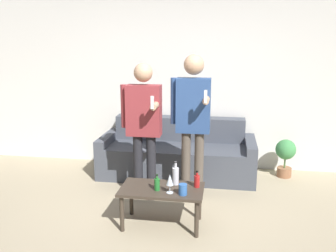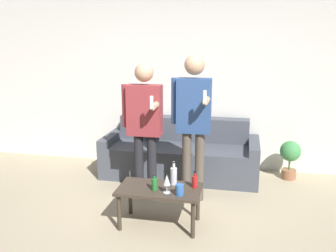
# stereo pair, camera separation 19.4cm
# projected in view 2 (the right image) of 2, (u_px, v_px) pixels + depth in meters

# --- Properties ---
(ground_plane) EXTENTS (16.00, 16.00, 0.00)m
(ground_plane) POSITION_uv_depth(u_px,v_px,m) (142.00, 238.00, 3.69)
(ground_plane) COLOR tan
(wall_back) EXTENTS (8.00, 0.06, 2.70)m
(wall_back) POSITION_uv_depth(u_px,v_px,m) (181.00, 77.00, 5.55)
(wall_back) COLOR silver
(wall_back) RESTS_ON ground_plane
(couch) EXTENTS (2.17, 0.83, 0.79)m
(couch) POSITION_uv_depth(u_px,v_px,m) (181.00, 155.00, 5.34)
(couch) COLOR #474C56
(couch) RESTS_ON ground_plane
(coffee_table) EXTENTS (0.86, 0.48, 0.42)m
(coffee_table) POSITION_uv_depth(u_px,v_px,m) (159.00, 193.00, 3.87)
(coffee_table) COLOR #3D3328
(coffee_table) RESTS_ON ground_plane
(bottle_orange) EXTENTS (0.06, 0.06, 0.17)m
(bottle_orange) POSITION_uv_depth(u_px,v_px,m) (154.00, 184.00, 3.80)
(bottle_orange) COLOR #23752D
(bottle_orange) RESTS_ON coffee_table
(bottle_green) EXTENTS (0.06, 0.06, 0.17)m
(bottle_green) POSITION_uv_depth(u_px,v_px,m) (195.00, 181.00, 3.86)
(bottle_green) COLOR #B21E1E
(bottle_green) RESTS_ON coffee_table
(bottle_dark) EXTENTS (0.07, 0.07, 0.25)m
(bottle_dark) POSITION_uv_depth(u_px,v_px,m) (174.00, 176.00, 3.93)
(bottle_dark) COLOR silver
(bottle_dark) RESTS_ON coffee_table
(wine_glass_near) EXTENTS (0.07, 0.07, 0.19)m
(wine_glass_near) POSITION_uv_depth(u_px,v_px,m) (167.00, 180.00, 3.71)
(wine_glass_near) COLOR silver
(wine_glass_near) RESTS_ON coffee_table
(cup_on_table) EXTENTS (0.08, 0.08, 0.11)m
(cup_on_table) POSITION_uv_depth(u_px,v_px,m) (180.00, 190.00, 3.68)
(cup_on_table) COLOR #3366B2
(cup_on_table) RESTS_ON coffee_table
(person_standing_left) EXTENTS (0.48, 0.42, 1.65)m
(person_standing_left) POSITION_uv_depth(u_px,v_px,m) (144.00, 120.00, 4.41)
(person_standing_left) COLOR #232328
(person_standing_left) RESTS_ON ground_plane
(person_standing_right) EXTENTS (0.46, 0.44, 1.75)m
(person_standing_right) POSITION_uv_depth(u_px,v_px,m) (193.00, 115.00, 4.34)
(person_standing_right) COLOR brown
(person_standing_right) RESTS_ON ground_plane
(potted_plant) EXTENTS (0.28, 0.28, 0.54)m
(potted_plant) POSITION_uv_depth(u_px,v_px,m) (290.00, 156.00, 5.17)
(potted_plant) COLOR #936042
(potted_plant) RESTS_ON ground_plane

